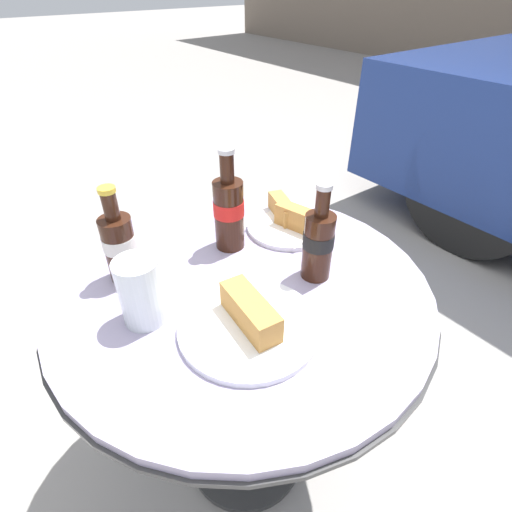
# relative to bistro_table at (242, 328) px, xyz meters

# --- Properties ---
(ground_plane) EXTENTS (30.00, 30.00, 0.00)m
(ground_plane) POSITION_rel_bistro_table_xyz_m (0.00, 0.00, -0.55)
(ground_plane) COLOR gray
(bistro_table) EXTENTS (0.79, 0.79, 0.68)m
(bistro_table) POSITION_rel_bistro_table_xyz_m (0.00, 0.00, 0.00)
(bistro_table) COLOR #333333
(bistro_table) RESTS_ON ground_plane
(cola_bottle_left) EXTENTS (0.07, 0.07, 0.21)m
(cola_bottle_left) POSITION_rel_bistro_table_xyz_m (-0.16, -0.18, 0.22)
(cola_bottle_left) COLOR #33190F
(cola_bottle_left) RESTS_ON bistro_table
(cola_bottle_right) EXTENTS (0.07, 0.07, 0.24)m
(cola_bottle_right) POSITION_rel_bistro_table_xyz_m (-0.13, 0.06, 0.23)
(cola_bottle_right) COLOR #33190F
(cola_bottle_right) RESTS_ON bistro_table
(cola_bottle_center) EXTENTS (0.06, 0.06, 0.21)m
(cola_bottle_center) POSITION_rel_bistro_table_xyz_m (0.07, 0.14, 0.22)
(cola_bottle_center) COLOR #33190F
(cola_bottle_center) RESTS_ON bistro_table
(drinking_glass) EXTENTS (0.08, 0.08, 0.13)m
(drinking_glass) POSITION_rel_bistro_table_xyz_m (-0.02, -0.20, 0.20)
(drinking_glass) COLOR silver
(drinking_glass) RESTS_ON bistro_table
(lunch_plate_near) EXTENTS (0.26, 0.26, 0.07)m
(lunch_plate_near) POSITION_rel_bistro_table_xyz_m (0.12, -0.06, 0.15)
(lunch_plate_near) COLOR white
(lunch_plate_near) RESTS_ON bistro_table
(lunch_plate_far) EXTENTS (0.22, 0.20, 0.07)m
(lunch_plate_far) POSITION_rel_bistro_table_xyz_m (-0.10, 0.22, 0.16)
(lunch_plate_far) COLOR white
(lunch_plate_far) RESTS_ON bistro_table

